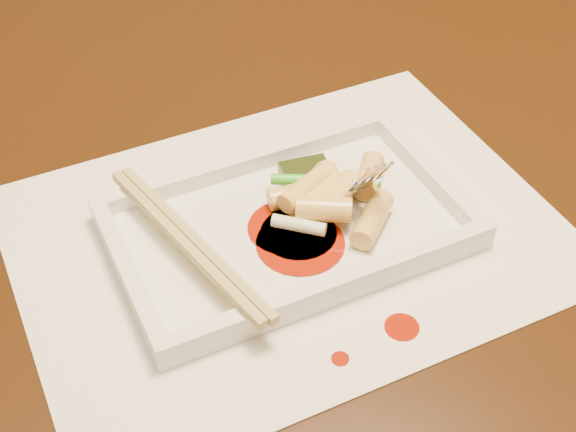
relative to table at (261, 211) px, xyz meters
name	(u,v)px	position (x,y,z in m)	size (l,w,h in m)	color
table	(261,211)	(0.00, 0.00, 0.00)	(1.40, 0.90, 0.75)	black
placemat	(288,234)	(-0.03, -0.13, 0.10)	(0.40, 0.30, 0.00)	white
sauce_splatter_a	(402,327)	(0.00, -0.25, 0.10)	(0.02, 0.02, 0.00)	#9D1804
sauce_splatter_b	(340,359)	(-0.05, -0.25, 0.10)	(0.01, 0.01, 0.00)	#9D1804
plate_base	(288,229)	(-0.03, -0.13, 0.11)	(0.26, 0.16, 0.01)	white
plate_rim_far	(248,162)	(-0.03, -0.06, 0.12)	(0.26, 0.01, 0.01)	white
plate_rim_near	(335,286)	(-0.03, -0.21, 0.12)	(0.26, 0.01, 0.01)	white
plate_rim_left	(128,272)	(-0.16, -0.13, 0.12)	(0.01, 0.14, 0.01)	white
plate_rim_right	(429,172)	(0.09, -0.13, 0.12)	(0.01, 0.14, 0.01)	white
veg_piece	(306,174)	(0.00, -0.09, 0.12)	(0.04, 0.03, 0.01)	black
scallion_white	(299,225)	(-0.03, -0.15, 0.12)	(0.01, 0.01, 0.04)	#EAEACC
scallion_green	(326,181)	(0.01, -0.11, 0.12)	(0.01, 0.01, 0.09)	green
chopstick_a	(183,243)	(-0.12, -0.13, 0.13)	(0.01, 0.19, 0.01)	tan
chopstick_b	(194,239)	(-0.11, -0.13, 0.13)	(0.01, 0.19, 0.01)	tan
fork	(364,109)	(0.04, -0.11, 0.18)	(0.09, 0.10, 0.14)	silver
sauce_blob_0	(300,243)	(-0.03, -0.15, 0.11)	(0.07, 0.07, 0.00)	#9D1804
sauce_blob_1	(287,227)	(-0.04, -0.13, 0.11)	(0.06, 0.06, 0.00)	#9D1804
sauce_blob_2	(299,233)	(-0.03, -0.14, 0.11)	(0.06, 0.06, 0.00)	#9D1804
rice_cake_0	(300,193)	(-0.02, -0.11, 0.12)	(0.02, 0.02, 0.05)	#FEDD76
rice_cake_1	(369,176)	(0.04, -0.12, 0.12)	(0.02, 0.02, 0.04)	#FEDD76
rice_cake_2	(324,209)	(-0.01, -0.14, 0.13)	(0.02, 0.02, 0.04)	#FEDD76
rice_cake_3	(331,189)	(0.01, -0.12, 0.12)	(0.02, 0.02, 0.05)	#FEDD76
rice_cake_4	(314,198)	(-0.01, -0.12, 0.12)	(0.02, 0.02, 0.05)	#FEDD76
rice_cake_5	(305,188)	(-0.01, -0.12, 0.13)	(0.02, 0.02, 0.05)	#FEDD76
rice_cake_6	(338,196)	(0.01, -0.13, 0.12)	(0.02, 0.02, 0.04)	#FEDD76
rice_cake_7	(372,219)	(0.02, -0.16, 0.12)	(0.02, 0.02, 0.05)	#FEDD76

